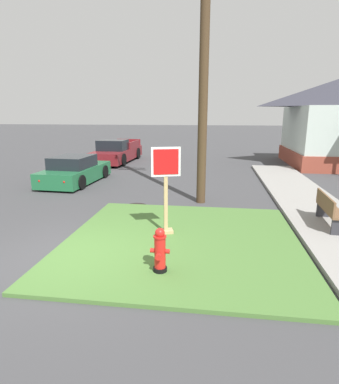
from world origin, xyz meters
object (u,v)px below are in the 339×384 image
(stop_sign, at_px, (166,192))
(pickup_truck_maroon, at_px, (117,153))
(fire_hydrant, at_px, (160,251))
(parked_sedan_green, at_px, (75,171))
(utility_pole, at_px, (205,41))
(street_bench, at_px, (329,208))
(manhole_cover, at_px, (136,206))

(stop_sign, bearing_deg, pickup_truck_maroon, 112.54)
(stop_sign, bearing_deg, fire_hydrant, -84.61)
(parked_sedan_green, xyz_separation_m, utility_pole, (5.83, -2.52, 4.81))
(fire_hydrant, distance_m, utility_pole, 7.29)
(utility_pole, bearing_deg, fire_hydrant, -95.88)
(street_bench, bearing_deg, stop_sign, -165.65)
(fire_hydrant, bearing_deg, pickup_truck_maroon, 110.26)
(street_bench, relative_size, utility_pole, 0.16)
(fire_hydrant, bearing_deg, parked_sedan_green, 123.63)
(fire_hydrant, height_order, utility_pole, utility_pole)
(fire_hydrant, height_order, street_bench, fire_hydrant)
(stop_sign, distance_m, utility_pole, 5.41)
(stop_sign, xyz_separation_m, utility_pole, (0.75, 3.35, 4.18))
(stop_sign, bearing_deg, parked_sedan_green, 130.86)
(fire_hydrant, distance_m, parked_sedan_green, 9.53)
(fire_hydrant, bearing_deg, utility_pole, 84.12)
(fire_hydrant, relative_size, stop_sign, 0.40)
(fire_hydrant, xyz_separation_m, stop_sign, (-0.19, 2.06, 0.67))
(pickup_truck_maroon, bearing_deg, utility_pole, -56.78)
(pickup_truck_maroon, xyz_separation_m, street_bench, (9.42, -11.19, -0.03))
(fire_hydrant, height_order, manhole_cover, fire_hydrant)
(stop_sign, xyz_separation_m, pickup_truck_maroon, (-5.10, 12.29, -0.55))
(fire_hydrant, xyz_separation_m, street_bench, (4.12, 3.16, 0.09))
(manhole_cover, bearing_deg, fire_hydrant, -70.75)
(parked_sedan_green, height_order, utility_pole, utility_pole)
(parked_sedan_green, distance_m, utility_pole, 7.97)
(street_bench, height_order, utility_pole, utility_pole)
(fire_hydrant, distance_m, street_bench, 5.20)
(stop_sign, xyz_separation_m, manhole_cover, (-1.42, 2.57, -1.16))
(manhole_cover, bearing_deg, utility_pole, 19.90)
(stop_sign, distance_m, pickup_truck_maroon, 13.32)
(manhole_cover, distance_m, street_bench, 5.95)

